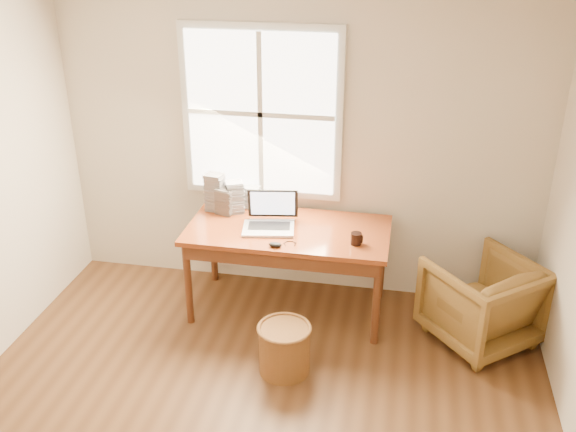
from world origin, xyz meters
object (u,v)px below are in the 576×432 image
desk (288,230)px  cd_stack_a (235,197)px  armchair (482,301)px  laptop (268,211)px  wicker_stool (284,349)px  coffee_mug (356,239)px

desk → cd_stack_a: 0.56m
armchair → laptop: laptop is taller
desk → armchair: desk is taller
wicker_stool → cd_stack_a: cd_stack_a is taller
desk → cd_stack_a: size_ratio=5.90×
wicker_stool → laptop: size_ratio=0.79×
armchair → wicker_stool: 1.56m
cd_stack_a → wicker_stool: bearing=-58.8°
armchair → cd_stack_a: bearing=-49.3°
desk → laptop: (-0.15, -0.06, 0.18)m
coffee_mug → cd_stack_a: (-1.04, 0.39, 0.09)m
cd_stack_a → desk: bearing=-24.1°
coffee_mug → wicker_stool: bearing=-113.7°
armchair → coffee_mug: bearing=-37.3°
armchair → coffee_mug: size_ratio=7.99×
laptop → coffee_mug: (0.70, -0.11, -0.12)m
desk → wicker_stool: (0.13, -0.80, -0.55)m
laptop → coffee_mug: 0.72m
wicker_stool → cd_stack_a: (-0.62, 1.02, 0.70)m
desk → cd_stack_a: (-0.49, 0.22, 0.16)m
desk → armchair: 1.58m
desk → armchair: size_ratio=2.17×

